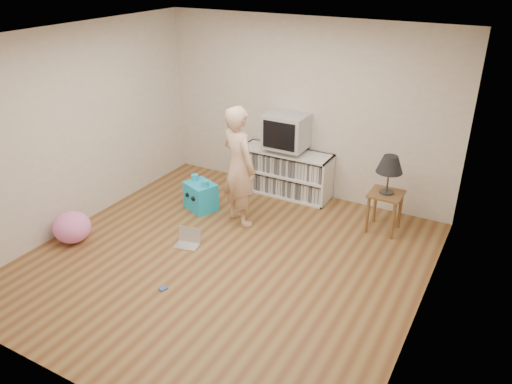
{
  "coord_description": "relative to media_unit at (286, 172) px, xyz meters",
  "views": [
    {
      "loc": [
        2.79,
        -4.25,
        3.38
      ],
      "look_at": [
        0.2,
        0.4,
        0.8
      ],
      "focal_mm": 35.0,
      "sensor_mm": 36.0,
      "label": 1
    }
  ],
  "objects": [
    {
      "name": "ground",
      "position": [
        0.18,
        -2.04,
        -0.35
      ],
      "size": [
        4.5,
        4.5,
        0.0
      ],
      "primitive_type": "plane",
      "color": "brown",
      "rests_on": "ground"
    },
    {
      "name": "playing_cards",
      "position": [
        -0.12,
        -2.85,
        -0.34
      ],
      "size": [
        0.09,
        0.1,
        0.02
      ],
      "primitive_type": "cube",
      "rotation": [
        0.0,
        0.0,
        -0.27
      ],
      "color": "#3E5CA5",
      "rests_on": "ground"
    },
    {
      "name": "laptop",
      "position": [
        -0.43,
        -1.94,
        -0.29
      ],
      "size": [
        0.34,
        0.3,
        0.21
      ],
      "rotation": [
        0.0,
        0.0,
        0.21
      ],
      "color": "silver",
      "rests_on": "ground"
    },
    {
      "name": "crt_tv",
      "position": [
        -0.0,
        -0.02,
        0.67
      ],
      "size": [
        0.6,
        0.53,
        0.5
      ],
      "color": "#B1B1B7",
      "rests_on": "dvd_deck"
    },
    {
      "name": "ceiling",
      "position": [
        0.18,
        -2.04,
        2.25
      ],
      "size": [
        4.5,
        4.5,
        0.01
      ],
      "primitive_type": "cube",
      "color": "white",
      "rests_on": "walls"
    },
    {
      "name": "media_unit",
      "position": [
        0.0,
        0.0,
        0.0
      ],
      "size": [
        1.4,
        0.45,
        0.7
      ],
      "color": "white",
      "rests_on": "ground"
    },
    {
      "name": "walls",
      "position": [
        0.18,
        -2.04,
        0.95
      ],
      "size": [
        4.52,
        4.52,
        2.6
      ],
      "color": "beige",
      "rests_on": "ground"
    },
    {
      "name": "table_lamp",
      "position": [
        1.63,
        -0.39,
        0.59
      ],
      "size": [
        0.34,
        0.34,
        0.52
      ],
      "color": "#333333",
      "rests_on": "side_table"
    },
    {
      "name": "plush_blue",
      "position": [
        -0.84,
        -1.06,
        -0.14
      ],
      "size": [
        0.52,
        0.47,
        0.49
      ],
      "rotation": [
        0.0,
        0.0,
        -0.38
      ],
      "color": "#18B3F8",
      "rests_on": "ground"
    },
    {
      "name": "person",
      "position": [
        -0.16,
        -1.12,
        0.47
      ],
      "size": [
        0.71,
        0.6,
        1.65
      ],
      "primitive_type": "imported",
      "rotation": [
        0.0,
        0.0,
        2.72
      ],
      "color": "beige",
      "rests_on": "ground"
    },
    {
      "name": "plush_pink",
      "position": [
        -1.77,
        -2.6,
        -0.15
      ],
      "size": [
        0.61,
        0.61,
        0.4
      ],
      "primitive_type": "ellipsoid",
      "rotation": [
        0.0,
        0.0,
        -0.35
      ],
      "color": "#FF7CCF",
      "rests_on": "ground"
    },
    {
      "name": "side_table",
      "position": [
        1.63,
        -0.39,
        0.07
      ],
      "size": [
        0.42,
        0.42,
        0.55
      ],
      "color": "brown",
      "rests_on": "ground"
    },
    {
      "name": "dvd_deck",
      "position": [
        -0.0,
        -0.02,
        0.39
      ],
      "size": [
        0.45,
        0.35,
        0.07
      ],
      "primitive_type": "cube",
      "color": "gray",
      "rests_on": "media_unit"
    }
  ]
}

